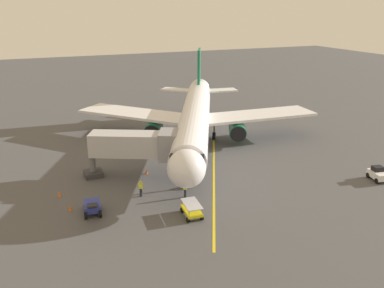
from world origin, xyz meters
The scene contains 12 objects.
ground_plane centered at (0.00, 0.00, 0.00)m, with size 220.00×220.00×0.00m, color #4C4C4F.
apron_lead_in_line centered at (0.97, 8.48, 0.01)m, with size 0.24×40.00×0.01m, color yellow.
airplane centered at (0.85, 2.23, 4.00)m, with size 31.72×37.78×11.50m.
jet_bridge centered at (10.56, 10.09, 3.76)m, with size 11.07×7.11×5.40m.
ground_crew_marshaller centered at (12.11, 14.72, 0.89)m, with size 0.44×0.47×1.71m.
ground_crew_wing_walker centered at (8.07, 16.65, 0.89)m, with size 0.42×0.28×1.71m.
belt_loader_near_nose centered at (17.24, 16.45, 0.71)m, with size 1.81×4.69×2.32m.
tug_portside centered at (-13.17, 20.86, 0.70)m, with size 1.96×2.56×1.50m.
baggage_cart_starboard_side centered at (8.95, 20.42, 0.66)m, with size 1.75×2.71×1.27m.
safety_cone_nose_left centered at (19.08, 15.02, 0.28)m, with size 0.32×0.32×0.55m, color #F2590F.
safety_cone_nose_right centered at (9.95, 9.35, 0.28)m, with size 0.32×0.32×0.55m, color #F2590F.
safety_cone_wing_port centered at (19.73, 11.64, 0.28)m, with size 0.32×0.32×0.55m, color #F2590F.
Camera 1 is at (21.75, 51.09, 18.31)m, focal length 38.14 mm.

